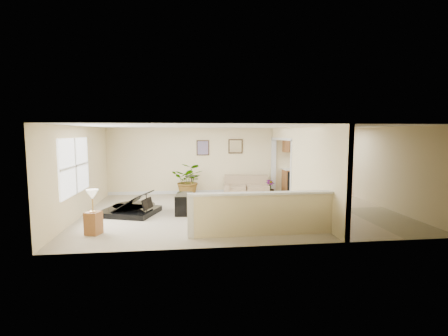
{
  "coord_description": "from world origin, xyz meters",
  "views": [
    {
      "loc": [
        -1.57,
        -9.32,
        2.32
      ],
      "look_at": [
        -0.44,
        0.4,
        1.25
      ],
      "focal_mm": 26.0,
      "sensor_mm": 36.0,
      "label": 1
    }
  ],
  "objects": [
    {
      "name": "right_wall",
      "position": [
        4.5,
        0.0,
        1.25
      ],
      "size": [
        0.04,
        6.0,
        2.5
      ],
      "primitive_type": "cube",
      "color": "beige",
      "rests_on": "floor"
    },
    {
      "name": "piano_bench",
      "position": [
        -1.66,
        -0.07,
        0.28
      ],
      "size": [
        0.5,
        0.88,
        0.56
      ],
      "primitive_type": "cube",
      "rotation": [
        0.0,
        0.0,
        -0.09
      ],
      "color": "black",
      "rests_on": "floor"
    },
    {
      "name": "loveseat",
      "position": [
        0.63,
        2.45,
        0.36
      ],
      "size": [
        1.78,
        1.16,
        0.94
      ],
      "rotation": [
        0.0,
        0.0,
        -0.14
      ],
      "color": "tan",
      "rests_on": "floor"
    },
    {
      "name": "left_window",
      "position": [
        -4.49,
        -0.5,
        1.45
      ],
      "size": [
        0.05,
        2.15,
        1.45
      ],
      "primitive_type": "cube",
      "color": "white",
      "rests_on": "left_wall"
    },
    {
      "name": "pony_half_wall",
      "position": [
        0.08,
        -2.3,
        0.52
      ],
      "size": [
        3.42,
        0.22,
        1.0
      ],
      "color": "beige",
      "rests_on": "floor"
    },
    {
      "name": "left_wall",
      "position": [
        -4.5,
        0.0,
        1.25
      ],
      "size": [
        0.04,
        6.0,
        2.5
      ],
      "primitive_type": "cube",
      "color": "beige",
      "rests_on": "floor"
    },
    {
      "name": "interior_partition",
      "position": [
        1.8,
        0.25,
        1.22
      ],
      "size": [
        0.18,
        5.99,
        2.5
      ],
      "color": "beige",
      "rests_on": "floor"
    },
    {
      "name": "kitchen_vinyl",
      "position": [
        3.15,
        0.0,
        0.0
      ],
      "size": [
        2.7,
        6.0,
        0.01
      ],
      "primitive_type": "cube",
      "color": "tan",
      "rests_on": "floor"
    },
    {
      "name": "lamp_stand",
      "position": [
        -3.7,
        -1.79,
        0.44
      ],
      "size": [
        0.39,
        0.39,
        1.04
      ],
      "color": "brown",
      "rests_on": "floor"
    },
    {
      "name": "kitchen_cabinets",
      "position": [
        3.19,
        2.73,
        0.87
      ],
      "size": [
        2.36,
        0.65,
        2.33
      ],
      "color": "brown",
      "rests_on": "floor"
    },
    {
      "name": "back_wall",
      "position": [
        0.0,
        3.0,
        1.25
      ],
      "size": [
        9.0,
        0.04,
        2.5
      ],
      "primitive_type": "cube",
      "color": "beige",
      "rests_on": "floor"
    },
    {
      "name": "piano",
      "position": [
        -3.24,
        0.14,
        0.58
      ],
      "size": [
        2.01,
        2.0,
        1.38
      ],
      "rotation": [
        0.0,
        0.0,
        -0.33
      ],
      "color": "black",
      "rests_on": "floor"
    },
    {
      "name": "palm_plant",
      "position": [
        -1.49,
        2.25,
        0.61
      ],
      "size": [
        1.36,
        1.26,
        1.24
      ],
      "color": "black",
      "rests_on": "floor"
    },
    {
      "name": "front_wall",
      "position": [
        0.0,
        -3.0,
        1.25
      ],
      "size": [
        9.0,
        0.04,
        2.5
      ],
      "primitive_type": "cube",
      "color": "beige",
      "rests_on": "floor"
    },
    {
      "name": "accent_table",
      "position": [
        -1.39,
        2.65,
        0.46
      ],
      "size": [
        0.5,
        0.5,
        0.72
      ],
      "color": "black",
      "rests_on": "floor"
    },
    {
      "name": "wall_mirror",
      "position": [
        0.3,
        2.97,
        1.8
      ],
      "size": [
        0.55,
        0.04,
        0.55
      ],
      "color": "#392714",
      "rests_on": "back_wall"
    },
    {
      "name": "small_plant",
      "position": [
        1.45,
        2.14,
        0.26
      ],
      "size": [
        0.44,
        0.44,
        0.6
      ],
      "color": "black",
      "rests_on": "floor"
    },
    {
      "name": "floor",
      "position": [
        0.0,
        0.0,
        0.0
      ],
      "size": [
        9.0,
        9.0,
        0.0
      ],
      "primitive_type": "plane",
      "color": "tan",
      "rests_on": "ground"
    },
    {
      "name": "ceiling",
      "position": [
        0.0,
        0.0,
        2.5
      ],
      "size": [
        9.0,
        6.0,
        0.04
      ],
      "primitive_type": "cube",
      "color": "silver",
      "rests_on": "back_wall"
    },
    {
      "name": "wall_art_left",
      "position": [
        -0.95,
        2.97,
        1.75
      ],
      "size": [
        0.48,
        0.04,
        0.58
      ],
      "color": "#392714",
      "rests_on": "back_wall"
    }
  ]
}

